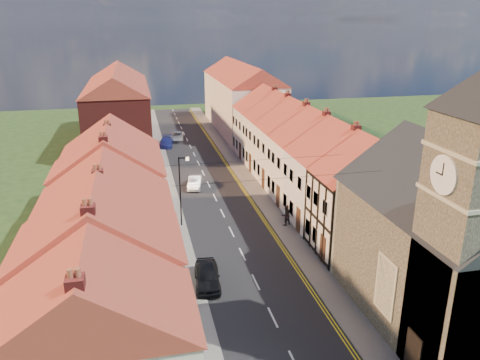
% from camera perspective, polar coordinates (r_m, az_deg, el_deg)
% --- Properties ---
extents(road, '(7.00, 90.00, 0.02)m').
position_cam_1_polar(road, '(49.73, -3.85, -0.54)').
color(road, black).
rests_on(road, ground).
extents(pavement_left, '(1.80, 90.00, 0.12)m').
position_cam_1_polar(pavement_left, '(49.29, -8.90, -0.86)').
color(pavement_left, gray).
rests_on(pavement_left, ground).
extents(pavement_right, '(1.80, 90.00, 0.12)m').
position_cam_1_polar(pavement_right, '(50.52, 1.09, -0.12)').
color(pavement_right, gray).
rests_on(pavement_right, ground).
extents(church, '(11.25, 14.25, 15.20)m').
position_cam_1_polar(church, '(27.75, 24.95, -5.63)').
color(church, '#373326').
rests_on(church, ground).
extents(cottage_r_tudor, '(8.30, 5.20, 9.00)m').
position_cam_1_polar(cottage_r_tudor, '(35.44, 15.56, -1.76)').
color(cottage_r_tudor, white).
rests_on(cottage_r_tudor, ground).
extents(cottage_r_white_near, '(8.30, 6.00, 9.00)m').
position_cam_1_polar(cottage_r_white_near, '(40.00, 12.05, 0.91)').
color(cottage_r_white_near, white).
rests_on(cottage_r_white_near, ground).
extents(cottage_r_cream_mid, '(8.30, 5.20, 9.00)m').
position_cam_1_polar(cottage_r_cream_mid, '(44.73, 9.23, 3.02)').
color(cottage_r_cream_mid, white).
rests_on(cottage_r_cream_mid, ground).
extents(cottage_r_pink, '(8.30, 6.00, 9.00)m').
position_cam_1_polar(cottage_r_pink, '(49.60, 6.95, 4.70)').
color(cottage_r_pink, white).
rests_on(cottage_r_pink, ground).
extents(cottage_r_white_far, '(8.30, 5.20, 9.00)m').
position_cam_1_polar(cottage_r_white_far, '(54.57, 5.07, 6.08)').
color(cottage_r_white_far, white).
rests_on(cottage_r_white_far, ground).
extents(cottage_r_cream_far, '(8.30, 6.00, 9.00)m').
position_cam_1_polar(cottage_r_cream_far, '(59.62, 3.50, 7.22)').
color(cottage_r_cream_far, white).
rests_on(cottage_r_cream_far, ground).
extents(cottage_l_brick_near, '(8.30, 5.70, 8.80)m').
position_cam_1_polar(cottage_l_brick_near, '(20.34, -17.46, -18.95)').
color(cottage_l_brick_near, white).
rests_on(cottage_l_brick_near, ground).
extents(cottage_l_cream, '(8.30, 6.30, 9.10)m').
position_cam_1_polar(cottage_l_cream, '(25.11, -16.58, -10.62)').
color(cottage_l_cream, white).
rests_on(cottage_l_cream, ground).
extents(cottage_l_white, '(8.30, 6.90, 8.80)m').
position_cam_1_polar(cottage_l_white, '(30.92, -15.92, -5.09)').
color(cottage_l_white, white).
rests_on(cottage_l_white, ground).
extents(cottage_l_brick_mid, '(8.30, 5.70, 9.10)m').
position_cam_1_polar(cottage_l_brick_mid, '(36.53, -15.54, -1.03)').
color(cottage_l_brick_mid, beige).
rests_on(cottage_l_brick_mid, ground).
extents(cottage_l_pink, '(8.30, 6.30, 8.80)m').
position_cam_1_polar(cottage_l_pink, '(42.08, -15.24, 1.41)').
color(cottage_l_pink, beige).
rests_on(cottage_l_pink, ground).
extents(block_right_far, '(8.30, 24.20, 10.50)m').
position_cam_1_polar(block_right_far, '(74.06, 0.20, 10.21)').
color(block_right_far, white).
rests_on(block_right_far, ground).
extents(block_left_far, '(8.30, 24.20, 10.50)m').
position_cam_1_polar(block_left_far, '(67.35, -14.61, 8.72)').
color(block_left_far, maroon).
rests_on(block_left_far, ground).
extents(lamppost, '(0.88, 0.15, 6.00)m').
position_cam_1_polar(lamppost, '(38.76, -7.20, -0.86)').
color(lamppost, black).
rests_on(lamppost, pavement_left).
extents(car_near, '(1.99, 4.18, 1.38)m').
position_cam_1_polar(car_near, '(31.36, -4.03, -11.54)').
color(car_near, black).
rests_on(car_near, ground).
extents(car_mid, '(2.10, 3.89, 1.22)m').
position_cam_1_polar(car_mid, '(48.82, -5.50, -0.22)').
color(car_mid, '#AAABB2').
rests_on(car_mid, ground).
extents(car_far, '(2.28, 4.43, 1.23)m').
position_cam_1_polar(car_far, '(65.29, -8.97, 4.58)').
color(car_far, navy).
rests_on(car_far, ground).
extents(car_distant, '(2.68, 4.61, 1.21)m').
position_cam_1_polar(car_distant, '(68.48, -7.74, 5.31)').
color(car_distant, '#A6A8AE').
rests_on(car_distant, ground).
extents(pedestrian_left, '(0.61, 0.44, 1.57)m').
position_cam_1_polar(pedestrian_left, '(28.57, -6.52, -14.47)').
color(pedestrian_left, black).
rests_on(pedestrian_left, pavement_left).
extents(pedestrian_right, '(1.04, 0.92, 1.78)m').
position_cam_1_polar(pedestrian_right, '(39.60, 5.59, -4.29)').
color(pedestrian_right, black).
rests_on(pedestrian_right, pavement_right).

